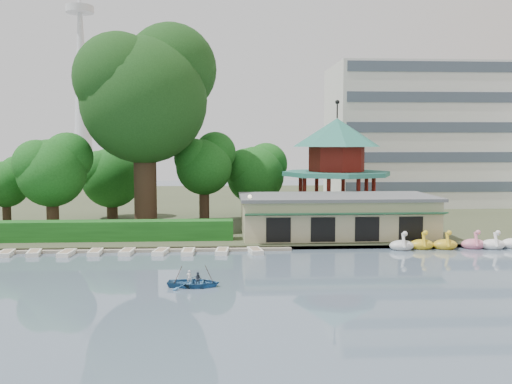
{
  "coord_description": "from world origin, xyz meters",
  "views": [
    {
      "loc": [
        -0.98,
        -31.95,
        9.31
      ],
      "look_at": [
        2.0,
        18.0,
        5.0
      ],
      "focal_mm": 40.0,
      "sensor_mm": 36.0,
      "label": 1
    }
  ],
  "objects": [
    {
      "name": "swan_boats",
      "position": [
        20.89,
        16.59,
        0.4
      ],
      "size": [
        14.72,
        2.14,
        1.92
      ],
      "color": "silver",
      "rests_on": "ground"
    },
    {
      "name": "pavilion",
      "position": [
        12.0,
        32.0,
        7.48
      ],
      "size": [
        12.4,
        12.4,
        13.5
      ],
      "color": "tan",
      "rests_on": "shore"
    },
    {
      "name": "small_trees",
      "position": [
        -12.12,
        31.87,
        6.26
      ],
      "size": [
        39.98,
        17.08,
        10.19
      ],
      "color": "#3A281C",
      "rests_on": "shore"
    },
    {
      "name": "office_building",
      "position": [
        32.67,
        49.0,
        9.73
      ],
      "size": [
        38.0,
        18.0,
        20.0
      ],
      "color": "silver",
      "rests_on": "shore"
    },
    {
      "name": "lamp_post",
      "position": [
        1.5,
        19.0,
        3.34
      ],
      "size": [
        0.36,
        0.36,
        4.28
      ],
      "color": "black",
      "rests_on": "shore"
    },
    {
      "name": "hedge",
      "position": [
        -15.0,
        20.5,
        1.3
      ],
      "size": [
        30.0,
        2.0,
        1.8
      ],
      "primitive_type": "cube",
      "color": "#1B5C1B",
      "rests_on": "shore"
    },
    {
      "name": "boathouse",
      "position": [
        10.0,
        21.97,
        2.37
      ],
      "size": [
        18.6,
        9.39,
        3.9
      ],
      "color": "tan",
      "rests_on": "shore"
    },
    {
      "name": "big_tree",
      "position": [
        -8.82,
        28.21,
        14.8
      ],
      "size": [
        14.34,
        13.36,
        21.62
      ],
      "color": "#3A281C",
      "rests_on": "shore"
    },
    {
      "name": "shore",
      "position": [
        0.0,
        52.0,
        0.2
      ],
      "size": [
        220.0,
        70.0,
        0.4
      ],
      "primitive_type": "cube",
      "color": "#424930",
      "rests_on": "ground"
    },
    {
      "name": "rowboat_with_passengers",
      "position": [
        -2.86,
        4.62,
        0.49
      ],
      "size": [
        5.08,
        3.88,
        2.01
      ],
      "color": "#2E6394",
      "rests_on": "ground"
    },
    {
      "name": "ground_plane",
      "position": [
        0.0,
        0.0,
        0.0
      ],
      "size": [
        220.0,
        220.0,
        0.0
      ],
      "primitive_type": "plane",
      "color": "slate",
      "rests_on": "ground"
    },
    {
      "name": "dock",
      "position": [
        -12.0,
        17.2,
        0.12
      ],
      "size": [
        34.0,
        1.6,
        0.24
      ],
      "primitive_type": "cube",
      "color": "gray",
      "rests_on": "ground"
    },
    {
      "name": "moored_rowboats",
      "position": [
        -12.71,
        15.82,
        0.18
      ],
      "size": [
        30.05,
        2.7,
        0.36
      ],
      "color": "white",
      "rests_on": "ground"
    },
    {
      "name": "broadcast_tower",
      "position": [
        -42.0,
        140.0,
        33.98
      ],
      "size": [
        8.0,
        8.0,
        96.0
      ],
      "color": "silver",
      "rests_on": "ground"
    },
    {
      "name": "embankment",
      "position": [
        0.0,
        17.3,
        0.15
      ],
      "size": [
        220.0,
        0.6,
        0.3
      ],
      "primitive_type": "cube",
      "color": "gray",
      "rests_on": "ground"
    }
  ]
}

